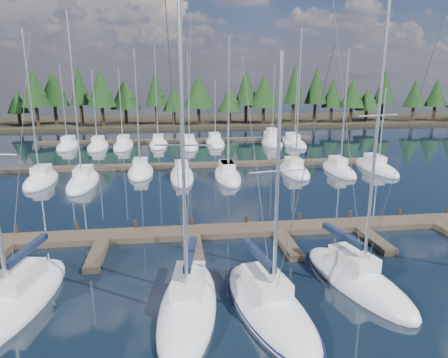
{
  "coord_description": "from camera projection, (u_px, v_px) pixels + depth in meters",
  "views": [
    {
      "loc": [
        -1.18,
        -8.15,
        10.77
      ],
      "look_at": [
        2.73,
        22.0,
        2.95
      ],
      "focal_mm": 32.0,
      "sensor_mm": 36.0,
      "label": 1
    }
  ],
  "objects": [
    {
      "name": "front_sailboat_5",
      "position": [
        357.0,
        279.0,
        21.26
      ],
      "size": [
        4.42,
        8.69,
        16.35
      ],
      "color": "white",
      "rests_on": "ground"
    },
    {
      "name": "back_docks",
      "position": [
        181.0,
        151.0,
        58.23
      ],
      "size": [
        50.0,
        21.8,
        0.4
      ],
      "color": "#493C2D",
      "rests_on": "ground"
    },
    {
      "name": "front_sailboat_3",
      "position": [
        188.0,
        305.0,
        18.87
      ],
      "size": [
        3.85,
        9.06,
        14.56
      ],
      "color": "white",
      "rests_on": "ground"
    },
    {
      "name": "tree_line",
      "position": [
        176.0,
        92.0,
        85.74
      ],
      "size": [
        187.21,
        11.81,
        13.4
      ],
      "color": "black",
      "rests_on": "far_shore"
    },
    {
      "name": "ground",
      "position": [
        186.0,
        189.0,
        39.47
      ],
      "size": [
        260.0,
        260.0,
        0.0
      ],
      "primitive_type": "plane",
      "color": "black",
      "rests_on": "ground"
    },
    {
      "name": "motor_yacht_right",
      "position": [
        271.0,
        140.0,
        66.8
      ],
      "size": [
        3.29,
        8.29,
        4.05
      ],
      "color": "white",
      "rests_on": "ground"
    },
    {
      "name": "front_sailboat_2",
      "position": [
        16.0,
        300.0,
        19.27
      ],
      "size": [
        4.42,
        9.21,
        13.73
      ],
      "color": "white",
      "rests_on": "ground"
    },
    {
      "name": "back_sailboat_rows",
      "position": [
        184.0,
        157.0,
        53.76
      ],
      "size": [
        48.36,
        33.01,
        17.48
      ],
      "color": "white",
      "rests_on": "ground"
    },
    {
      "name": "front_sailboat_4",
      "position": [
        269.0,
        305.0,
        18.86
      ],
      "size": [
        4.45,
        9.37,
        12.56
      ],
      "color": "white",
      "rests_on": "ground"
    },
    {
      "name": "main_dock",
      "position": [
        193.0,
        236.0,
        27.28
      ],
      "size": [
        44.0,
        6.13,
        0.9
      ],
      "color": "#493C2D",
      "rests_on": "ground"
    },
    {
      "name": "far_shore",
      "position": [
        177.0,
        121.0,
        97.02
      ],
      "size": [
        220.0,
        30.0,
        0.6
      ],
      "primitive_type": "cube",
      "color": "black",
      "rests_on": "ground"
    }
  ]
}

